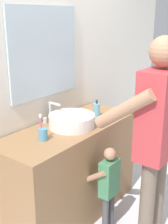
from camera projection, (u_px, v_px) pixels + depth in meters
The scene contains 8 objects.
back_wall at pixel (41, 67), 2.57m from camera, with size 4.40×0.10×2.70m.
vanity_cabinet at pixel (71, 171), 2.67m from camera, with size 1.39×0.54×0.87m, color olive.
sink_basin at pixel (72, 121), 2.50m from camera, with size 0.39×0.39×0.11m.
faucet at pixel (52, 113), 2.63m from camera, with size 0.18×0.14×0.18m.
toothbrush_cup at pixel (43, 134), 2.24m from camera, with size 0.07×0.07×0.21m.
soap_bottle at pixel (97, 110), 2.75m from camera, with size 0.06×0.06×0.17m.
child_toddler at pixel (108, 183), 2.43m from camera, with size 0.24×0.24×0.78m.
adult_parent at pixel (156, 127), 2.17m from camera, with size 0.51×0.54×1.66m.
Camera 1 is at (-1.82, -1.22, 1.79)m, focal length 47.24 mm.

